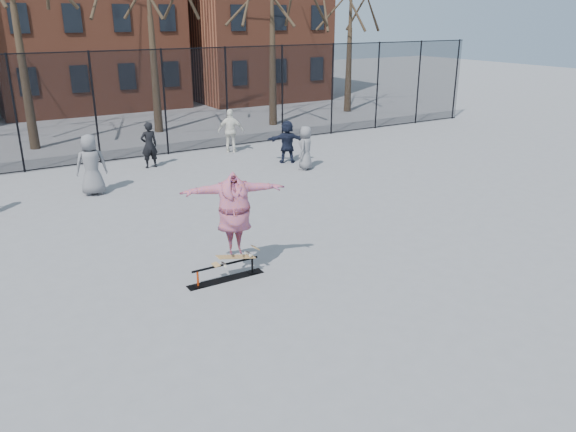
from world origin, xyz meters
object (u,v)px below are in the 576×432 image
skate_rail (226,273)px  bystander_white (231,131)px  bystander_black (149,145)px  bystander_navy (287,142)px  bystander_grey (91,165)px  bystander_extra (306,148)px  skateboard (236,258)px  skater (234,217)px

skate_rail → bystander_white: (5.05, 10.25, 0.71)m
skate_rail → bystander_black: bearing=80.8°
bystander_navy → bystander_grey: bearing=31.2°
bystander_grey → bystander_extra: size_ratio=1.21×
skate_rail → skateboard: (0.24, -0.00, 0.28)m
skateboard → bystander_navy: bearing=52.7°
skater → bystander_navy: 9.72m
bystander_grey → bystander_extra: (7.10, -0.83, -0.16)m
bystander_grey → bystander_navy: (7.05, 0.33, -0.14)m
bystander_black → bystander_navy: bystander_black is taller
skater → bystander_navy: (5.88, 7.73, -0.54)m
skateboard → bystander_navy: 9.72m
skateboard → bystander_white: size_ratio=0.53×
skate_rail → bystander_navy: bystander_navy is taller
skateboard → bystander_grey: bystander_grey is taller
bystander_black → bystander_extra: size_ratio=1.07×
bystander_white → bystander_navy: size_ratio=1.09×
bystander_grey → bystander_white: size_ratio=1.08×
bystander_black → bystander_navy: 4.94m
bystander_grey → bystander_navy: 7.06m
skateboard → skater: 0.91m
bystander_black → bystander_grey: bearing=40.6°
skate_rail → skater: 1.21m
skater → bystander_grey: skater is taller
skater → bystander_navy: skater is taller
skater → bystander_extra: 8.86m
bystander_white → skater: bearing=96.5°
skateboard → bystander_black: bystander_black is taller
bystander_black → bystander_white: 3.56m
skater → bystander_white: 11.34m
skate_rail → skateboard: skateboard is taller
skater → skateboard: bearing=17.0°
bystander_white → bystander_extra: bystander_white is taller
skater → bystander_grey: (-1.17, 7.40, -0.40)m
bystander_grey → bystander_extra: bearing=-177.5°
skate_rail → skater: (0.24, -0.00, 1.19)m
skate_rail → bystander_grey: bystander_grey is taller
bystander_extra → bystander_black: bearing=-70.8°
skateboard → bystander_black: size_ratio=0.55×
bystander_extra → skate_rail: bearing=9.5°
bystander_extra → bystander_grey: bearing=-43.9°
bystander_grey → bystander_navy: bearing=-168.1°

